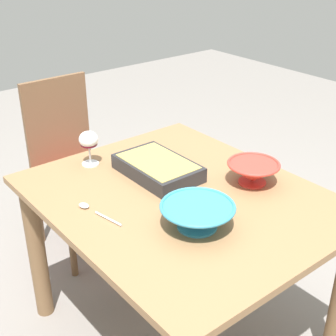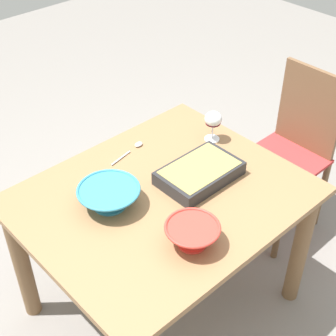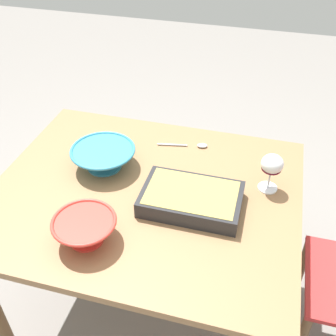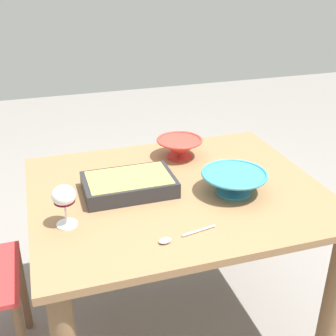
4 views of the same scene
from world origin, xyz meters
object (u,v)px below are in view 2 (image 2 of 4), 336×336
object	(u,v)px
dining_table	(163,219)
casserole_dish	(200,172)
wine_glass	(213,121)
mixing_bowl	(109,196)
serving_spoon	(133,148)
small_bowl	(192,234)
chair	(292,148)

from	to	relation	value
dining_table	casserole_dish	world-z (taller)	casserole_dish
wine_glass	mixing_bowl	distance (m)	0.66
serving_spoon	mixing_bowl	bearing A→B (deg)	36.21
casserole_dish	mixing_bowl	size ratio (longest dim) A/B	1.37
dining_table	casserole_dish	size ratio (longest dim) A/B	3.26
small_bowl	chair	bearing A→B (deg)	-165.49
dining_table	mixing_bowl	size ratio (longest dim) A/B	4.46
chair	dining_table	bearing A→B (deg)	-0.72
small_bowl	serving_spoon	size ratio (longest dim) A/B	0.98
mixing_bowl	serving_spoon	distance (m)	0.40
wine_glass	small_bowl	size ratio (longest dim) A/B	0.73
wine_glass	small_bowl	bearing A→B (deg)	37.09
mixing_bowl	small_bowl	world-z (taller)	small_bowl
mixing_bowl	small_bowl	size ratio (longest dim) A/B	1.23
chair	small_bowl	world-z (taller)	chair
dining_table	serving_spoon	bearing A→B (deg)	-109.03
wine_glass	small_bowl	world-z (taller)	wine_glass
serving_spoon	casserole_dish	bearing A→B (deg)	101.50
dining_table	casserole_dish	xyz separation A→B (m)	(-0.19, 0.03, 0.18)
dining_table	mixing_bowl	bearing A→B (deg)	-25.97
casserole_dish	serving_spoon	size ratio (longest dim) A/B	1.64
wine_glass	serving_spoon	world-z (taller)	wine_glass
wine_glass	casserole_dish	xyz separation A→B (m)	(0.26, 0.17, -0.07)
small_bowl	serving_spoon	distance (m)	0.66
dining_table	casserole_dish	bearing A→B (deg)	170.21
casserole_dish	serving_spoon	bearing A→B (deg)	-78.50
small_bowl	casserole_dish	bearing A→B (deg)	-139.63
dining_table	wine_glass	size ratio (longest dim) A/B	7.51
mixing_bowl	serving_spoon	bearing A→B (deg)	-143.79
dining_table	mixing_bowl	world-z (taller)	mixing_bowl
chair	casserole_dish	size ratio (longest dim) A/B	2.67
wine_glass	mixing_bowl	xyz separation A→B (m)	(0.65, 0.04, -0.06)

